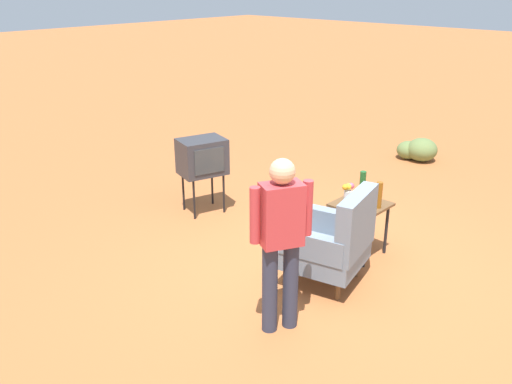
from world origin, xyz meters
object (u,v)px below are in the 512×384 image
bottle_wine_green (362,185)px  flower_vase (348,194)px  side_table (360,211)px  person_standing (281,236)px  bottle_tall_amber (379,195)px  armchair (335,241)px  tv_on_stand (202,157)px

bottle_wine_green → flower_vase: 0.32m
side_table → flower_vase: bearing=-25.1°
person_standing → bottle_tall_amber: (-1.75, -0.08, -0.15)m
person_standing → bottle_wine_green: person_standing is taller
flower_vase → armchair: bearing=23.6°
bottle_tall_amber → flower_vase: size_ratio=1.13×
tv_on_stand → bottle_tall_amber: bearing=100.0°
side_table → person_standing: person_standing is taller
armchair → bottle_wine_green: 0.99m
armchair → tv_on_stand: (-0.35, -2.42, 0.28)m
tv_on_stand → bottle_tall_amber: size_ratio=3.43×
bottle_wine_green → person_standing: bearing=11.3°
tv_on_stand → bottle_wine_green: bearing=104.6°
bottle_tall_amber → flower_vase: 0.34m
side_table → flower_vase: 0.30m
bottle_tall_amber → person_standing: bearing=2.6°
person_standing → flower_vase: 1.60m
bottle_tall_amber → bottle_wine_green: bearing=-113.2°
bottle_tall_amber → bottle_wine_green: 0.32m
bottle_tall_amber → bottle_wine_green: bottle_wine_green is taller
side_table → bottle_wine_green: bottle_wine_green is taller
bottle_wine_green → flower_vase: (0.32, 0.02, -0.01)m
armchair → bottle_wine_green: (-0.91, -0.28, 0.30)m
flower_vase → tv_on_stand: bearing=-83.8°
armchair → bottle_wine_green: bearing=-163.1°
person_standing → flower_vase: size_ratio=6.19×
armchair → tv_on_stand: size_ratio=1.03×
tv_on_stand → side_table: bearing=100.1°
bottle_tall_amber → tv_on_stand: bearing=-80.0°
side_table → bottle_tall_amber: bottle_tall_amber is taller
bottle_tall_amber → flower_vase: bearing=-55.0°
armchair → flower_vase: size_ratio=4.00×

